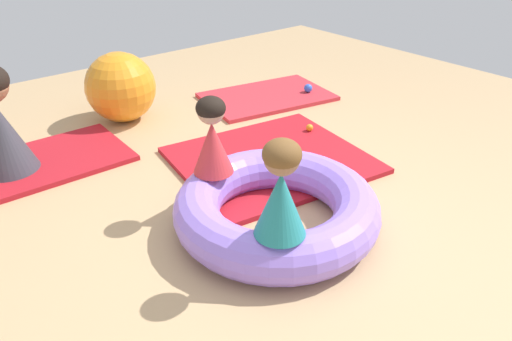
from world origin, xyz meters
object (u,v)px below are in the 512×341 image
(play_ball_blue, at_px, (308,88))
(play_ball_orange, at_px, (310,128))
(child_in_teal, at_px, (281,190))
(inflatable_cushion, at_px, (276,208))
(exercise_ball_large, at_px, (121,87))
(child_in_red, at_px, (212,136))

(play_ball_blue, xyz_separation_m, play_ball_orange, (-0.68, -0.70, -0.01))
(play_ball_blue, bearing_deg, child_in_teal, -138.15)
(inflatable_cushion, xyz_separation_m, child_in_teal, (-0.29, -0.35, 0.41))
(child_in_teal, xyz_separation_m, play_ball_blue, (2.11, 1.89, -0.47))
(play_ball_orange, distance_m, exercise_ball_large, 1.76)
(child_in_red, distance_m, play_ball_blue, 2.33)
(play_ball_blue, bearing_deg, inflatable_cushion, -139.72)
(child_in_teal, distance_m, play_ball_blue, 2.87)
(play_ball_blue, bearing_deg, exercise_ball_large, 159.89)
(child_in_red, distance_m, exercise_ball_large, 1.80)
(exercise_ball_large, bearing_deg, play_ball_blue, -20.11)
(child_in_teal, xyz_separation_m, exercise_ball_large, (0.32, 2.54, -0.23))
(child_in_red, distance_m, play_ball_orange, 1.45)
(inflatable_cushion, height_order, play_ball_blue, inflatable_cushion)
(child_in_teal, height_order, play_ball_blue, child_in_teal)
(inflatable_cushion, distance_m, play_ball_orange, 1.41)
(play_ball_blue, distance_m, exercise_ball_large, 1.91)
(play_ball_blue, relative_size, exercise_ball_large, 0.14)
(child_in_teal, bearing_deg, play_ball_orange, -94.14)
(child_in_teal, relative_size, play_ball_orange, 8.66)
(child_in_red, distance_m, child_in_teal, 0.77)
(child_in_red, bearing_deg, inflatable_cushion, -36.74)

